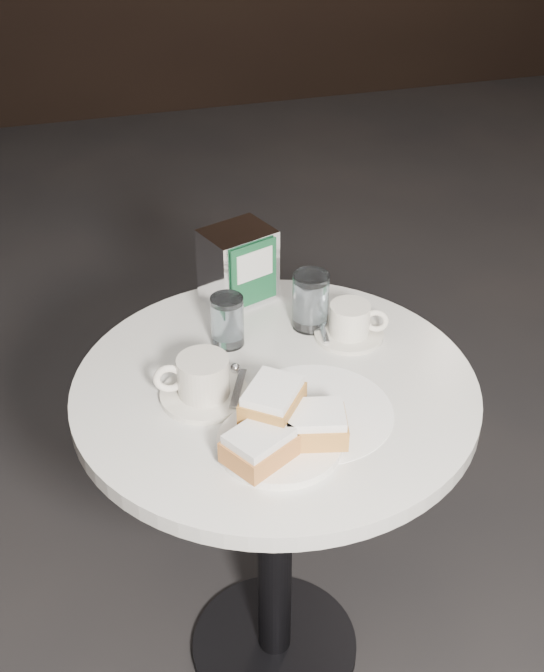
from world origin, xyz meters
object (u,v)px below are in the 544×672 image
(beignet_plate, at_px, (281,430))
(coffee_cup_right, at_px, (350,323))
(napkin_dispenser, at_px, (238,265))
(cafe_table, at_px, (275,468))
(coffee_cup_left, at_px, (203,381))
(water_glass_right, at_px, (311,302))
(water_glass_left, at_px, (227,322))

(beignet_plate, height_order, coffee_cup_right, beignet_plate)
(beignet_plate, height_order, napkin_dispenser, napkin_dispenser)
(cafe_table, xyz_separation_m, napkin_dispenser, (0.01, 0.29, 0.27))
(cafe_table, bearing_deg, beignet_plate, -103.02)
(cafe_table, xyz_separation_m, coffee_cup_left, (-0.13, -0.00, 0.23))
(coffee_cup_right, relative_size, napkin_dispenser, 1.10)
(beignet_plate, height_order, water_glass_right, water_glass_right)
(water_glass_left, bearing_deg, napkin_dispenser, 68.15)
(coffee_cup_right, distance_m, napkin_dispenser, 0.25)
(napkin_dispenser, bearing_deg, coffee_cup_right, -68.30)
(cafe_table, height_order, napkin_dispenser, napkin_dispenser)
(water_glass_right, bearing_deg, coffee_cup_left, -146.86)
(cafe_table, relative_size, coffee_cup_left, 4.36)
(napkin_dispenser, bearing_deg, beignet_plate, -115.52)
(coffee_cup_left, bearing_deg, beignet_plate, -51.30)
(beignet_plate, distance_m, coffee_cup_right, 0.33)
(beignet_plate, distance_m, napkin_dispenser, 0.45)
(coffee_cup_left, height_order, water_glass_left, water_glass_left)
(cafe_table, distance_m, coffee_cup_left, 0.26)
(coffee_cup_right, bearing_deg, napkin_dispenser, 155.01)
(water_glass_left, xyz_separation_m, water_glass_right, (0.16, 0.01, 0.01))
(water_glass_left, xyz_separation_m, napkin_dispenser, (0.06, 0.15, 0.03))
(cafe_table, height_order, water_glass_left, water_glass_left)
(water_glass_right, bearing_deg, napkin_dispenser, 128.18)
(cafe_table, bearing_deg, napkin_dispenser, 88.17)
(coffee_cup_right, height_order, water_glass_left, water_glass_left)
(beignet_plate, bearing_deg, cafe_table, 76.98)
(coffee_cup_left, bearing_deg, coffee_cup_right, 27.80)
(beignet_plate, xyz_separation_m, coffee_cup_left, (-0.09, 0.16, -0.00))
(coffee_cup_left, bearing_deg, water_glass_right, 42.06)
(cafe_table, height_order, water_glass_right, water_glass_right)
(coffee_cup_left, bearing_deg, cafe_table, 10.25)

